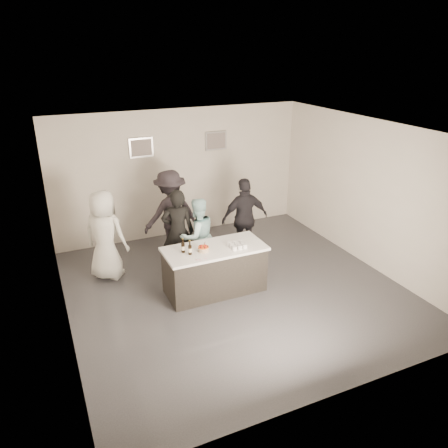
{
  "coord_description": "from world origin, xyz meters",
  "views": [
    {
      "loc": [
        -3.14,
        -6.49,
        4.33
      ],
      "look_at": [
        0.0,
        0.5,
        1.15
      ],
      "focal_mm": 35.0,
      "sensor_mm": 36.0,
      "label": 1
    }
  ],
  "objects_px": {
    "bar_counter": "(215,270)",
    "cake": "(203,249)",
    "beer_bottle_a": "(183,246)",
    "person_guest_back": "(171,213)",
    "person_main_blue": "(198,236)",
    "person_guest_right": "(245,218)",
    "person_main_black": "(178,232)",
    "beer_bottle_b": "(190,248)",
    "person_guest_left": "(105,235)"
  },
  "relations": [
    {
      "from": "person_main_blue",
      "to": "person_guest_left",
      "type": "xyz_separation_m",
      "value": [
        -1.71,
        0.52,
        0.12
      ]
    },
    {
      "from": "person_guest_right",
      "to": "person_guest_left",
      "type": "bearing_deg",
      "value": -1.06
    },
    {
      "from": "cake",
      "to": "person_guest_right",
      "type": "bearing_deg",
      "value": 39.5
    },
    {
      "from": "bar_counter",
      "to": "person_guest_right",
      "type": "xyz_separation_m",
      "value": [
        1.18,
        1.11,
        0.43
      ]
    },
    {
      "from": "bar_counter",
      "to": "person_guest_right",
      "type": "relative_size",
      "value": 1.06
    },
    {
      "from": "person_main_blue",
      "to": "person_guest_back",
      "type": "distance_m",
      "value": 1.07
    },
    {
      "from": "bar_counter",
      "to": "person_guest_left",
      "type": "distance_m",
      "value": 2.24
    },
    {
      "from": "person_guest_right",
      "to": "person_guest_back",
      "type": "bearing_deg",
      "value": -24.96
    },
    {
      "from": "beer_bottle_a",
      "to": "person_main_blue",
      "type": "xyz_separation_m",
      "value": [
        0.58,
        0.8,
        -0.24
      ]
    },
    {
      "from": "person_main_blue",
      "to": "person_guest_back",
      "type": "height_order",
      "value": "person_guest_back"
    },
    {
      "from": "cake",
      "to": "person_main_black",
      "type": "xyz_separation_m",
      "value": [
        -0.13,
        1.05,
        -0.06
      ]
    },
    {
      "from": "cake",
      "to": "person_main_blue",
      "type": "height_order",
      "value": "person_main_blue"
    },
    {
      "from": "cake",
      "to": "person_main_blue",
      "type": "relative_size",
      "value": 0.13
    },
    {
      "from": "bar_counter",
      "to": "person_guest_back",
      "type": "relative_size",
      "value": 0.98
    },
    {
      "from": "bar_counter",
      "to": "person_guest_left",
      "type": "relative_size",
      "value": 1.03
    },
    {
      "from": "beer_bottle_a",
      "to": "person_guest_back",
      "type": "xyz_separation_m",
      "value": [
        0.36,
        1.84,
        -0.08
      ]
    },
    {
      "from": "bar_counter",
      "to": "person_guest_back",
      "type": "distance_m",
      "value": 1.97
    },
    {
      "from": "cake",
      "to": "person_main_blue",
      "type": "distance_m",
      "value": 0.94
    },
    {
      "from": "beer_bottle_b",
      "to": "person_guest_back",
      "type": "height_order",
      "value": "person_guest_back"
    },
    {
      "from": "beer_bottle_b",
      "to": "person_main_blue",
      "type": "height_order",
      "value": "person_main_blue"
    },
    {
      "from": "person_main_black",
      "to": "person_guest_left",
      "type": "bearing_deg",
      "value": 4.7
    },
    {
      "from": "bar_counter",
      "to": "person_main_black",
      "type": "xyz_separation_m",
      "value": [
        -0.36,
        1.0,
        0.43
      ]
    },
    {
      "from": "cake",
      "to": "person_main_black",
      "type": "height_order",
      "value": "person_main_black"
    },
    {
      "from": "bar_counter",
      "to": "beer_bottle_b",
      "type": "xyz_separation_m",
      "value": [
        -0.5,
        -0.07,
        0.58
      ]
    },
    {
      "from": "bar_counter",
      "to": "person_guest_back",
      "type": "xyz_separation_m",
      "value": [
        -0.22,
        1.89,
        0.5
      ]
    },
    {
      "from": "bar_counter",
      "to": "cake",
      "type": "height_order",
      "value": "cake"
    },
    {
      "from": "cake",
      "to": "person_guest_right",
      "type": "xyz_separation_m",
      "value": [
        1.41,
        1.16,
        -0.06
      ]
    },
    {
      "from": "cake",
      "to": "person_guest_left",
      "type": "height_order",
      "value": "person_guest_left"
    },
    {
      "from": "cake",
      "to": "person_guest_back",
      "type": "bearing_deg",
      "value": 89.62
    },
    {
      "from": "beer_bottle_b",
      "to": "cake",
      "type": "bearing_deg",
      "value": 5.0
    },
    {
      "from": "person_main_blue",
      "to": "person_guest_right",
      "type": "xyz_separation_m",
      "value": [
        1.18,
        0.26,
        0.09
      ]
    },
    {
      "from": "person_guest_left",
      "to": "person_main_blue",
      "type": "bearing_deg",
      "value": -156.4
    },
    {
      "from": "cake",
      "to": "person_guest_right",
      "type": "height_order",
      "value": "person_guest_right"
    },
    {
      "from": "person_main_blue",
      "to": "bar_counter",
      "type": "bearing_deg",
      "value": 80.65
    },
    {
      "from": "bar_counter",
      "to": "person_guest_right",
      "type": "bearing_deg",
      "value": 43.44
    },
    {
      "from": "beer_bottle_b",
      "to": "person_guest_right",
      "type": "height_order",
      "value": "person_guest_right"
    },
    {
      "from": "beer_bottle_a",
      "to": "person_guest_left",
      "type": "xyz_separation_m",
      "value": [
        -1.13,
        1.32,
        -0.13
      ]
    },
    {
      "from": "beer_bottle_a",
      "to": "bar_counter",
      "type": "bearing_deg",
      "value": -5.19
    },
    {
      "from": "bar_counter",
      "to": "beer_bottle_b",
      "type": "bearing_deg",
      "value": -171.61
    },
    {
      "from": "bar_counter",
      "to": "person_guest_back",
      "type": "bearing_deg",
      "value": 96.73
    },
    {
      "from": "bar_counter",
      "to": "person_main_black",
      "type": "height_order",
      "value": "person_main_black"
    },
    {
      "from": "beer_bottle_b",
      "to": "person_guest_right",
      "type": "relative_size",
      "value": 0.15
    },
    {
      "from": "bar_counter",
      "to": "person_main_blue",
      "type": "height_order",
      "value": "person_main_blue"
    },
    {
      "from": "beer_bottle_a",
      "to": "beer_bottle_b",
      "type": "bearing_deg",
      "value": -56.4
    },
    {
      "from": "person_guest_right",
      "to": "person_main_blue",
      "type": "bearing_deg",
      "value": 16.56
    },
    {
      "from": "person_main_black",
      "to": "person_guest_back",
      "type": "bearing_deg",
      "value": -78.72
    },
    {
      "from": "person_main_blue",
      "to": "person_guest_left",
      "type": "relative_size",
      "value": 0.87
    },
    {
      "from": "beer_bottle_b",
      "to": "person_guest_back",
      "type": "bearing_deg",
      "value": 82.03
    },
    {
      "from": "bar_counter",
      "to": "person_guest_back",
      "type": "height_order",
      "value": "person_guest_back"
    },
    {
      "from": "beer_bottle_b",
      "to": "bar_counter",
      "type": "bearing_deg",
      "value": 8.39
    }
  ]
}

